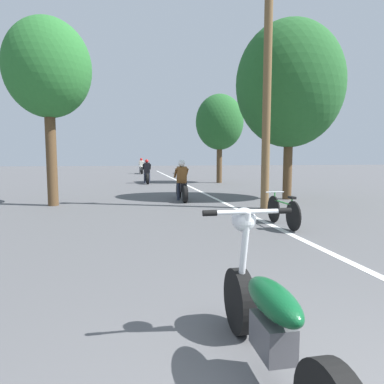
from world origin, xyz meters
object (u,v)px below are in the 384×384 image
Objects in this scene: motorcycle_foreground at (270,320)px; motorcycle_rider_lead at (182,185)px; roadside_tree_left at (48,70)px; motorcycle_rider_far at (141,168)px; roadside_tree_right_near at (290,85)px; roadside_tree_right_far at (220,122)px; utility_pole at (267,82)px; bicycle_parked at (283,211)px; motorcycle_rider_mid at (147,174)px.

motorcycle_rider_lead is (0.94, 9.88, 0.12)m from motorcycle_foreground.
roadside_tree_left is 5.61m from motorcycle_rider_lead.
roadside_tree_left reaches higher than motorcycle_rider_far.
roadside_tree_right_near is 21.04m from motorcycle_rider_far.
roadside_tree_right_far reaches higher than motorcycle_rider_far.
motorcycle_foreground is (-3.06, -7.45, -3.25)m from utility_pole.
motorcycle_foreground reaches higher than bicycle_parked.
bicycle_parked is at bearing -104.02° from utility_pole.
bicycle_parked is (-1.99, -12.73, -3.20)m from roadside_tree_right_far.
motorcycle_rider_far is (-2.76, 22.27, -3.13)m from utility_pole.
utility_pole is at bearing -74.56° from motorcycle_rider_mid.
motorcycle_rider_lead is at bearing 84.55° from motorcycle_foreground.
motorcycle_foreground is at bearing -104.08° from roadside_tree_right_far.
motorcycle_rider_mid is at bearing 68.47° from roadside_tree_left.
bicycle_parked is (-0.64, -2.58, -3.33)m from utility_pole.
roadside_tree_right_far is 0.91× the size of roadside_tree_left.
roadside_tree_right_near is 2.89× the size of motorcycle_rider_far.
roadside_tree_left is (-6.34, 1.82, 0.51)m from utility_pole.
roadside_tree_right_far is at bearing 75.92° from motorcycle_foreground.
roadside_tree_right_near is (1.70, 2.02, 0.40)m from utility_pole.
roadside_tree_right_near is at bearing 62.95° from bicycle_parked.
motorcycle_rider_lead reaches higher than bicycle_parked.
motorcycle_rider_mid is 11.75m from motorcycle_rider_far.
motorcycle_foreground is 0.90× the size of motorcycle_rider_far.
bicycle_parked is (2.12, -24.85, -0.21)m from motorcycle_rider_far.
motorcycle_rider_mid is (-2.91, 10.52, -3.15)m from utility_pole.
motorcycle_rider_lead is (-3.82, 0.42, -3.53)m from roadside_tree_right_near.
motorcycle_foreground is at bearing -95.45° from motorcycle_rider_lead.
motorcycle_foreground is 29.72m from motorcycle_rider_far.
roadside_tree_left reaches higher than bicycle_parked.
utility_pole is 3.52× the size of motorcycle_rider_lead.
motorcycle_rider_lead is at bearing 106.40° from bicycle_parked.
bicycle_parked is at bearing -73.60° from motorcycle_rider_lead.
utility_pole is 22.66m from motorcycle_rider_far.
motorcycle_rider_lead is 8.11m from motorcycle_rider_mid.
utility_pole is 10.24m from roadside_tree_right_far.
roadside_tree_right_near is at bearing 63.26° from motorcycle_foreground.
roadside_tree_left is at bearing -171.58° from motorcycle_rider_lead.
bicycle_parked is (2.42, 4.87, -0.08)m from motorcycle_foreground.
motorcycle_rider_mid is at bearing -90.70° from motorcycle_rider_far.
motorcycle_rider_far is at bearing 91.85° from motorcycle_rider_lead.
roadside_tree_right_far is (-0.35, 8.13, -0.53)m from roadside_tree_right_near.
motorcycle_rider_far is (-4.11, 12.12, -3.00)m from roadside_tree_right_far.
utility_pole is 6.61m from roadside_tree_left.
utility_pole reaches higher than roadside_tree_left.
motorcycle_rider_far is at bearing 94.87° from bicycle_parked.
roadside_tree_right_far is at bearing -4.87° from motorcycle_rider_mid.
roadside_tree_right_near is 6.37m from bicycle_parked.
roadside_tree_left is 2.92× the size of motorcycle_foreground.
utility_pole reaches higher than roadside_tree_right_far.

